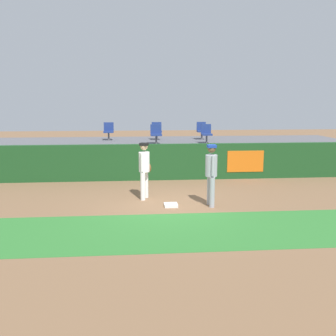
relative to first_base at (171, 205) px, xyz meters
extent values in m
plane|color=brown|center=(-0.05, 0.13, -0.04)|extent=(60.00, 60.00, 0.00)
cube|color=#2D722D|center=(-0.05, -2.18, -0.04)|extent=(18.00, 2.80, 0.01)
cube|color=white|center=(0.00, 0.00, 0.00)|extent=(0.40, 0.40, 0.08)
cylinder|color=white|center=(-0.72, 1.13, 0.41)|extent=(0.15, 0.15, 0.90)
cylinder|color=white|center=(-0.82, 0.82, 0.41)|extent=(0.15, 0.15, 0.90)
cylinder|color=white|center=(-0.77, 0.98, 1.17)|extent=(0.44, 0.44, 0.63)
sphere|color=tan|center=(-0.77, 0.98, 1.67)|extent=(0.23, 0.23, 0.23)
cube|color=black|center=(-0.77, 0.98, 1.75)|extent=(0.31, 0.31, 0.08)
cylinder|color=white|center=(-0.70, 1.18, 1.19)|extent=(0.09, 0.09, 0.59)
cylinder|color=white|center=(-0.84, 0.78, 1.19)|extent=(0.09, 0.09, 0.59)
ellipsoid|color=brown|center=(-0.60, 1.14, 0.94)|extent=(0.18, 0.23, 0.28)
cylinder|color=#9EA3AD|center=(1.20, 0.13, 0.42)|extent=(0.16, 0.16, 0.92)
cylinder|color=#9EA3AD|center=(1.21, -0.21, 0.42)|extent=(0.16, 0.16, 0.92)
cylinder|color=#9EA3AD|center=(1.21, -0.04, 1.20)|extent=(0.36, 0.36, 0.64)
sphere|color=brown|center=(1.21, -0.04, 1.70)|extent=(0.24, 0.24, 0.24)
cube|color=#193899|center=(1.21, -0.04, 1.78)|extent=(0.26, 0.26, 0.08)
cylinder|color=#9EA3AD|center=(1.20, 0.17, 1.22)|extent=(0.09, 0.09, 0.60)
cylinder|color=#9EA3AD|center=(1.21, -0.25, 1.22)|extent=(0.09, 0.09, 0.60)
cube|color=#19471E|center=(-0.05, 3.95, 0.68)|extent=(18.00, 0.24, 1.45)
cube|color=orange|center=(3.40, 3.83, 0.68)|extent=(1.50, 0.02, 0.87)
cube|color=#59595E|center=(-0.05, 6.52, 0.61)|extent=(18.00, 4.80, 1.30)
cylinder|color=#4C4C51|center=(-2.29, 7.12, 1.46)|extent=(0.08, 0.08, 0.40)
cube|color=navy|center=(-2.29, 7.12, 1.66)|extent=(0.46, 0.44, 0.08)
cube|color=navy|center=(-2.29, 7.31, 1.90)|extent=(0.46, 0.06, 0.40)
cylinder|color=#4C4C51|center=(-0.13, 5.32, 1.46)|extent=(0.08, 0.08, 0.40)
cube|color=navy|center=(-0.13, 5.32, 1.66)|extent=(0.48, 0.44, 0.08)
cube|color=navy|center=(-0.13, 5.51, 1.90)|extent=(0.48, 0.06, 0.40)
cylinder|color=#4C4C51|center=(2.08, 5.32, 1.46)|extent=(0.08, 0.08, 0.40)
cube|color=navy|center=(2.08, 5.32, 1.66)|extent=(0.45, 0.44, 0.08)
cube|color=navy|center=(2.08, 5.51, 1.90)|extent=(0.45, 0.06, 0.40)
cylinder|color=#4C4C51|center=(-0.01, 7.12, 1.46)|extent=(0.08, 0.08, 0.40)
cube|color=navy|center=(-0.01, 7.12, 1.66)|extent=(0.47, 0.44, 0.08)
cube|color=navy|center=(-0.01, 7.31, 1.90)|extent=(0.47, 0.06, 0.40)
cylinder|color=#4C4C51|center=(2.18, 7.12, 1.46)|extent=(0.08, 0.08, 0.40)
cube|color=navy|center=(2.18, 7.12, 1.66)|extent=(0.44, 0.44, 0.08)
cube|color=navy|center=(2.18, 7.31, 1.90)|extent=(0.44, 0.06, 0.40)
camera|label=1|loc=(-1.05, -11.00, 3.09)|focal=40.49mm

